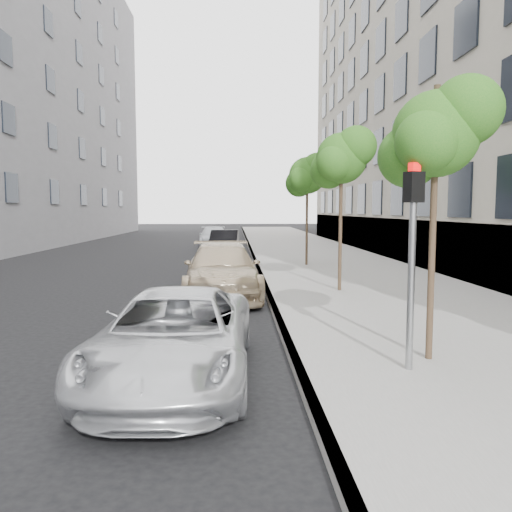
{
  "coord_description": "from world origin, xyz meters",
  "views": [
    {
      "loc": [
        0.25,
        -5.8,
        2.4
      ],
      "look_at": [
        0.67,
        3.85,
        1.5
      ],
      "focal_mm": 35.0,
      "sensor_mm": 36.0,
      "label": 1
    }
  ],
  "objects": [
    {
      "name": "curb",
      "position": [
        1.18,
        24.0,
        0.07
      ],
      "size": [
        0.15,
        72.0,
        0.14
      ],
      "primitive_type": "cube",
      "color": "#9E9B93",
      "rests_on": "ground"
    },
    {
      "name": "sedan_blue",
      "position": [
        -0.1,
        12.91,
        0.64
      ],
      "size": [
        1.7,
        3.84,
        1.29
      ],
      "primitive_type": "imported",
      "rotation": [
        0.0,
        0.0,
        -0.05
      ],
      "color": "black",
      "rests_on": "ground"
    },
    {
      "name": "minivan",
      "position": [
        -0.6,
        1.1,
        0.62
      ],
      "size": [
        2.24,
        4.57,
        1.25
      ],
      "primitive_type": "imported",
      "rotation": [
        0.0,
        0.0,
        -0.04
      ],
      "color": "silver",
      "rests_on": "ground"
    },
    {
      "name": "sedan_rear",
      "position": [
        -1.05,
        25.66,
        0.66
      ],
      "size": [
        2.19,
        4.7,
        1.33
      ],
      "primitive_type": "imported",
      "rotation": [
        0.0,
        0.0,
        0.07
      ],
      "color": "#B1B5BA",
      "rests_on": "ground"
    },
    {
      "name": "tree_mid",
      "position": [
        3.23,
        8.0,
        3.81
      ],
      "size": [
        1.73,
        1.53,
        4.53
      ],
      "color": "#38281C",
      "rests_on": "sidewalk"
    },
    {
      "name": "signal_pole",
      "position": [
        2.72,
        1.01,
        1.96
      ],
      "size": [
        0.29,
        0.26,
        2.9
      ],
      "rotation": [
        0.0,
        0.0,
        0.4
      ],
      "color": "#939699",
      "rests_on": "sidewalk"
    },
    {
      "name": "ground",
      "position": [
        0.0,
        0.0,
        0.0
      ],
      "size": [
        160.0,
        160.0,
        0.0
      ],
      "primitive_type": "plane",
      "color": "black",
      "rests_on": "ground"
    },
    {
      "name": "sidewalk",
      "position": [
        4.3,
        24.0,
        0.07
      ],
      "size": [
        6.4,
        72.0,
        0.14
      ],
      "primitive_type": "cube",
      "color": "gray",
      "rests_on": "ground"
    },
    {
      "name": "tree_near",
      "position": [
        3.23,
        1.5,
        3.5
      ],
      "size": [
        1.63,
        1.43,
        4.17
      ],
      "color": "#38281C",
      "rests_on": "sidewalk"
    },
    {
      "name": "suv",
      "position": [
        -0.1,
        7.93,
        0.73
      ],
      "size": [
        2.23,
        5.08,
        1.45
      ],
      "primitive_type": "imported",
      "rotation": [
        0.0,
        0.0,
        0.04
      ],
      "color": "tan",
      "rests_on": "ground"
    },
    {
      "name": "sedan_black",
      "position": [
        -0.29,
        20.33,
        0.67
      ],
      "size": [
        1.59,
        4.11,
        1.34
      ],
      "primitive_type": "imported",
      "rotation": [
        0.0,
        0.0,
        -0.04
      ],
      "color": "black",
      "rests_on": "ground"
    },
    {
      "name": "tree_far",
      "position": [
        3.23,
        14.5,
        3.78
      ],
      "size": [
        1.81,
        1.61,
        4.54
      ],
      "color": "#38281C",
      "rests_on": "sidewalk"
    }
  ]
}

